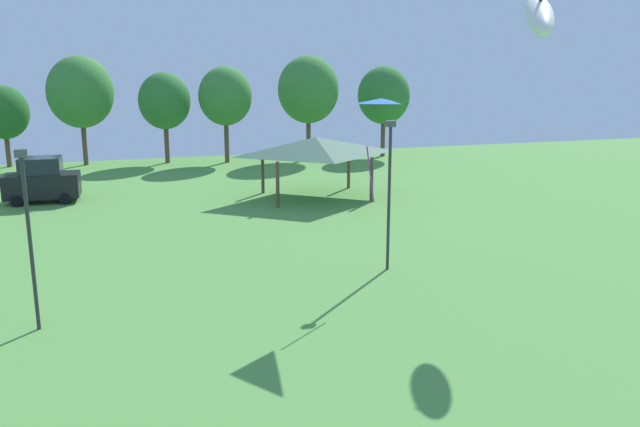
% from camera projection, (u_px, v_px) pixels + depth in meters
% --- Properties ---
extents(kite_flying_4, '(2.87, 4.38, 2.24)m').
position_uv_depth(kite_flying_4, '(540.00, 15.00, 24.77)').
color(kite_flying_4, white).
extents(kite_flying_7, '(1.69, 2.17, 2.81)m').
position_uv_depth(kite_flying_7, '(352.00, 127.00, 23.49)').
color(kite_flying_7, blue).
extents(parked_car_second_from_left, '(4.19, 2.23, 2.62)m').
position_uv_depth(parked_car_second_from_left, '(42.00, 181.00, 38.90)').
color(parked_car_second_from_left, black).
rests_on(parked_car_second_from_left, ground).
extents(park_pavilion, '(7.20, 5.37, 3.60)m').
position_uv_depth(park_pavilion, '(316.00, 146.00, 39.86)').
color(park_pavilion, brown).
rests_on(park_pavilion, ground).
extents(light_post_0, '(0.36, 0.20, 5.95)m').
position_uv_depth(light_post_0, '(389.00, 187.00, 26.40)').
color(light_post_0, '#2D2D33').
rests_on(light_post_0, ground).
extents(light_post_1, '(0.36, 0.20, 5.71)m').
position_uv_depth(light_post_1, '(29.00, 230.00, 20.56)').
color(light_post_1, '#2D2D33').
rests_on(light_post_1, ground).
extents(treeline_tree_1, '(3.61, 3.61, 6.08)m').
position_uv_depth(treeline_tree_1, '(4.00, 113.00, 50.21)').
color(treeline_tree_1, brown).
rests_on(treeline_tree_1, ground).
extents(treeline_tree_2, '(4.90, 4.90, 8.23)m').
position_uv_depth(treeline_tree_2, '(80.00, 92.00, 50.76)').
color(treeline_tree_2, brown).
rests_on(treeline_tree_2, ground).
extents(treeline_tree_3, '(3.96, 3.96, 6.99)m').
position_uv_depth(treeline_tree_3, '(165.00, 101.00, 51.91)').
color(treeline_tree_3, brown).
rests_on(treeline_tree_3, ground).
extents(treeline_tree_4, '(4.11, 4.11, 7.42)m').
position_uv_depth(treeline_tree_4, '(225.00, 96.00, 52.03)').
color(treeline_tree_4, brown).
rests_on(treeline_tree_4, ground).
extents(treeline_tree_5, '(4.84, 4.84, 8.21)m').
position_uv_depth(treeline_tree_5, '(308.00, 90.00, 53.54)').
color(treeline_tree_5, brown).
rests_on(treeline_tree_5, ground).
extents(treeline_tree_6, '(4.27, 4.27, 7.36)m').
position_uv_depth(treeline_tree_6, '(384.00, 95.00, 55.30)').
color(treeline_tree_6, brown).
rests_on(treeline_tree_6, ground).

